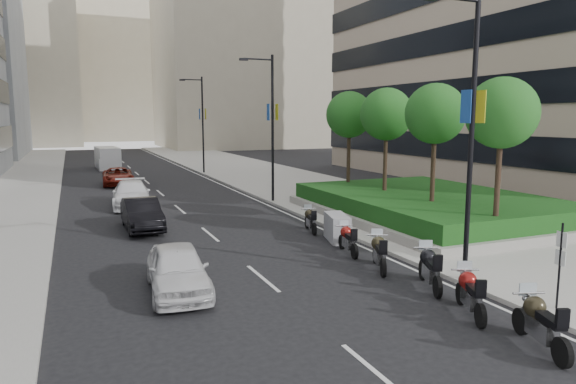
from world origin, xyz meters
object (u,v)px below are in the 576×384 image
parking_sign (560,261)px  motorcycle_1 (470,293)px  motorcycle_0 (540,323)px  motorcycle_6 (310,220)px  lamp_post_0 (468,124)px  car_a (178,269)px  car_d (118,176)px  car_b (142,214)px  delivery_van (108,159)px  lamp_post_1 (270,121)px  lamp_post_2 (201,120)px  motorcycle_4 (348,240)px  motorcycle_3 (379,253)px  motorcycle_5 (337,228)px  motorcycle_2 (430,268)px  car_c (131,194)px

parking_sign → motorcycle_1: (-2.27, 0.83, -0.85)m
motorcycle_0 → motorcycle_6: motorcycle_0 is taller
lamp_post_0 → parking_sign: lamp_post_0 is taller
lamp_post_0 → car_a: bearing=162.5°
motorcycle_6 → car_a: (-7.31, -6.06, 0.18)m
parking_sign → car_d: parking_sign is taller
car_b → delivery_van: size_ratio=0.82×
lamp_post_1 → lamp_post_2: same height
lamp_post_1 → motorcycle_6: lamp_post_1 is taller
motorcycle_4 → car_d: (-6.48, 25.16, 0.13)m
motorcycle_1 → car_a: (-6.88, 4.85, 0.12)m
lamp_post_2 → motorcycle_0: (-1.59, -39.39, -4.44)m
motorcycle_3 → delivery_van: bearing=32.3°
motorcycle_5 → car_b: car_b is taller
motorcycle_5 → motorcycle_2: bearing=-167.3°
car_c → motorcycle_3: bearing=-63.5°
motorcycle_3 → delivery_van: (-6.29, 41.45, 0.43)m
motorcycle_6 → motorcycle_5: bearing=-161.0°
car_c → lamp_post_2: bearing=68.1°
motorcycle_5 → car_b: (-7.42, 5.67, 0.15)m
motorcycle_6 → parking_sign: bearing=-158.9°
car_d → delivery_van: (0.15, 14.01, 0.36)m
parking_sign → motorcycle_2: (-1.84, 3.06, -0.83)m
lamp_post_2 → motorcycle_5: lamp_post_2 is taller
lamp_post_1 → lamp_post_2: (0.00, 18.00, 0.00)m
motorcycle_0 → delivery_van: delivery_van is taller
lamp_post_0 → car_c: 21.00m
parking_sign → motorcycle_1: 2.56m
motorcycle_5 → car_c: (-7.20, 12.28, 0.18)m
motorcycle_4 → motorcycle_6: motorcycle_4 is taller
lamp_post_2 → parking_sign: lamp_post_2 is taller
car_a → motorcycle_3: bearing=2.0°
lamp_post_1 → motorcycle_0: bearing=-94.3°
motorcycle_3 → motorcycle_4: size_ratio=1.03×
lamp_post_0 → motorcycle_2: 4.59m
car_b → motorcycle_2: bearing=-60.4°
motorcycle_6 → car_d: size_ratio=0.41×
motorcycle_1 → motorcycle_2: bearing=13.7°
parking_sign → car_c: size_ratio=0.48×
lamp_post_2 → car_d: lamp_post_2 is taller
car_a → car_c: 16.21m
motorcycle_3 → car_b: (-6.79, 9.93, 0.13)m
motorcycle_0 → motorcycle_4: bearing=18.3°
lamp_post_0 → delivery_van: 44.67m
car_a → lamp_post_1: bearing=64.1°
lamp_post_1 → motorcycle_2: bearing=-94.0°
parking_sign → motorcycle_1: parking_sign is taller
motorcycle_3 → parking_sign: bearing=-133.9°
motorcycle_6 → car_a: car_a is taller
motorcycle_4 → car_b: (-6.83, 7.65, 0.17)m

